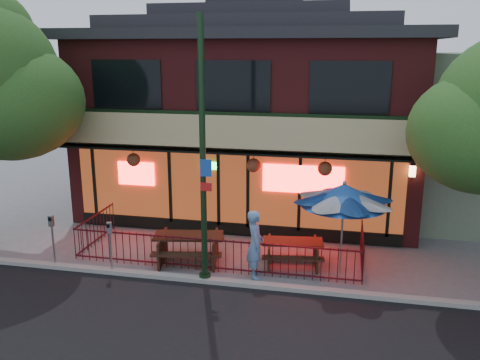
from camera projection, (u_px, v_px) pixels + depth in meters
The scene contains 11 objects.
ground at pixel (209, 274), 14.26m from camera, with size 80.00×80.00×0.00m, color gray.
curb at pixel (204, 280), 13.78m from camera, with size 80.00×0.25×0.12m, color #999993.
restaurant_building at pixel (255, 102), 19.97m from camera, with size 12.96×9.49×8.05m.
patio_fence at pixel (213, 247), 14.58m from camera, with size 8.44×2.62×1.00m.
street_light at pixel (203, 168), 13.09m from camera, with size 0.43×0.32×7.00m.
picnic_table_left at pixel (189, 244), 14.94m from camera, with size 2.26×1.88×0.86m.
picnic_table_right at pixel (293, 249), 14.78m from camera, with size 1.91×1.56×0.75m.
patio_umbrella at pixel (344, 195), 13.80m from camera, with size 2.35×2.35×2.69m.
pedestrian at pixel (255, 244), 13.86m from camera, with size 0.71×0.46×1.93m, color #5D8BBB.
parking_meter_near at pixel (110, 239), 14.09m from camera, with size 0.17×0.16×1.51m.
parking_meter_far at pixel (52, 232), 14.52m from camera, with size 0.14×0.13×1.55m.
Camera 1 is at (3.56, -12.68, 6.14)m, focal length 38.00 mm.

